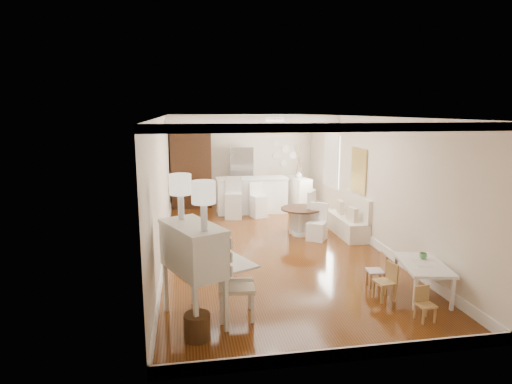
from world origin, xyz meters
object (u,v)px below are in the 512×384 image
object	(u,v)px
kids_chair_c	(426,304)
slip_chair_far	(302,211)
slip_chair_near	(317,222)
bar_stool_right	(258,200)
secretary_bureau	(194,273)
fridge	(253,176)
dining_table	(301,221)
pantry_cabinet	(191,170)
kids_table	(422,280)
breakfast_counter	(252,195)
gustavian_armchair	(236,285)
kids_chair_a	(385,281)
wicker_basket	(197,327)
kids_chair_b	(376,270)
sideboard	(298,193)
bar_stool_left	(233,198)

from	to	relation	value
kids_chair_c	slip_chair_far	distance (m)	4.65
kids_chair_c	slip_chair_near	size ratio (longest dim) A/B	0.59
slip_chair_near	bar_stool_right	size ratio (longest dim) A/B	0.86
secretary_bureau	fridge	bearing A→B (deg)	50.14
dining_table	pantry_cabinet	distance (m)	4.38
kids_table	breakfast_counter	size ratio (longest dim) A/B	0.54
gustavian_armchair	slip_chair_near	bearing A→B (deg)	-30.45
kids_chair_c	breakfast_counter	bearing A→B (deg)	96.39
gustavian_armchair	fridge	size ratio (longest dim) A/B	0.53
secretary_bureau	kids_chair_a	world-z (taller)	secretary_bureau
dining_table	kids_table	bearing A→B (deg)	-74.73
wicker_basket	kids_table	world-z (taller)	kids_table
slip_chair_far	bar_stool_right	world-z (taller)	slip_chair_far
kids_chair_a	fridge	world-z (taller)	fridge
kids_chair_b	slip_chair_near	xyz separation A→B (m)	(-0.17, 2.74, 0.13)
kids_chair_c	wicker_basket	bearing A→B (deg)	174.11
wicker_basket	sideboard	distance (m)	7.91
breakfast_counter	pantry_cabinet	distance (m)	2.11
secretary_bureau	pantry_cabinet	world-z (taller)	pantry_cabinet
slip_chair_far	bar_stool_right	size ratio (longest dim) A/B	1.07
slip_chair_near	pantry_cabinet	size ratio (longest dim) A/B	0.37
kids_chair_b	kids_chair_c	world-z (taller)	kids_chair_b
slip_chair_near	slip_chair_far	distance (m)	0.69
dining_table	bar_stool_left	distance (m)	2.33
kids_chair_b	dining_table	bearing A→B (deg)	-165.41
kids_table	dining_table	size ratio (longest dim) A/B	1.15
wicker_basket	fridge	distance (m)	8.11
slip_chair_far	breakfast_counter	xyz separation A→B (m)	(-0.89, 2.21, -0.01)
kids_chair_a	bar_stool_right	world-z (taller)	bar_stool_right
kids_chair_a	sideboard	xyz separation A→B (m)	(0.35, 6.49, 0.16)
breakfast_counter	sideboard	world-z (taller)	breakfast_counter
slip_chair_far	breakfast_counter	bearing A→B (deg)	-126.93
gustavian_armchair	dining_table	size ratio (longest dim) A/B	1.00
wicker_basket	breakfast_counter	bearing A→B (deg)	75.27
wicker_basket	sideboard	world-z (taller)	sideboard
gustavian_armchair	breakfast_counter	size ratio (longest dim) A/B	0.47
secretary_bureau	kids_table	bearing A→B (deg)	-20.86
wicker_basket	kids_chair_b	world-z (taller)	kids_chair_b
slip_chair_far	dining_table	bearing A→B (deg)	7.94
kids_table	sideboard	xyz separation A→B (m)	(-0.30, 6.47, 0.19)
secretary_bureau	kids_chair_c	world-z (taller)	secretary_bureau
dining_table	bar_stool_right	world-z (taller)	bar_stool_right
slip_chair_far	wicker_basket	bearing A→B (deg)	0.70
breakfast_counter	kids_chair_a	bearing A→B (deg)	-79.31
kids_table	kids_chair_b	size ratio (longest dim) A/B	1.87
wicker_basket	kids_chair_c	xyz separation A→B (m)	(3.19, -0.03, 0.07)
bar_stool_left	secretary_bureau	bearing A→B (deg)	-93.69
kids_table	kids_chair_c	size ratio (longest dim) A/B	2.23
kids_chair_a	wicker_basket	bearing A→B (deg)	-85.05
kids_chair_a	fridge	xyz separation A→B (m)	(-0.95, 7.13, 0.60)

